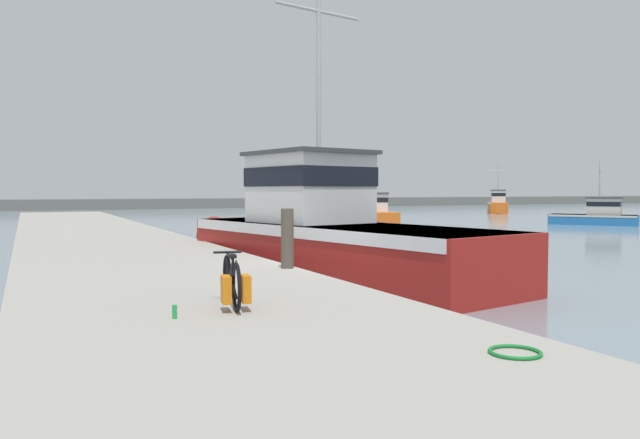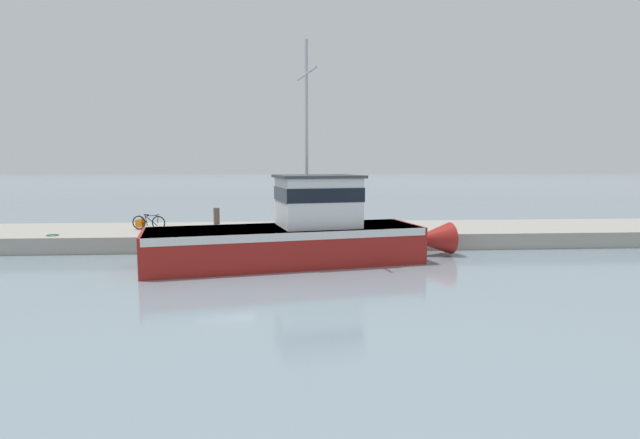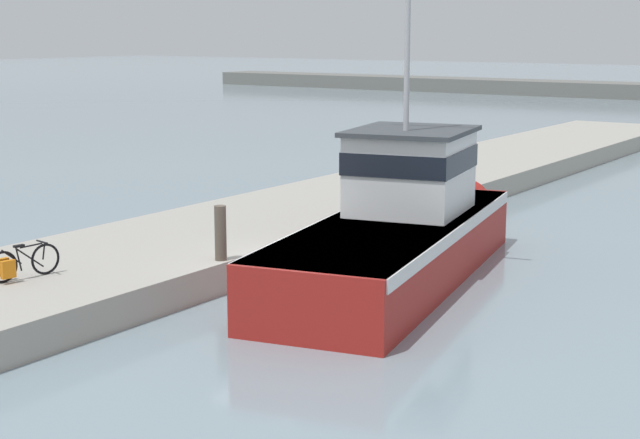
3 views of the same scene
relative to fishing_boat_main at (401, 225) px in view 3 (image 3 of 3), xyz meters
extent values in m
plane|color=gray|center=(-1.47, -3.25, -1.31)|extent=(320.00, 320.00, 0.00)
cube|color=#A39E93|center=(-5.44, -3.25, -0.92)|extent=(5.85, 80.00, 0.79)
cube|color=maroon|center=(0.13, -0.62, -0.54)|extent=(5.59, 11.81, 1.54)
cone|color=maroon|center=(-1.23, 5.94, -0.54)|extent=(1.84, 2.30, 1.46)
cube|color=white|center=(0.13, -0.62, 0.07)|extent=(5.61, 11.60, 0.31)
cube|color=white|center=(-0.16, 0.77, 1.25)|extent=(3.27, 3.63, 2.04)
cube|color=black|center=(-0.16, 0.77, 1.61)|extent=(3.34, 3.70, 0.57)
cube|color=#3D4247|center=(-0.16, 0.77, 2.33)|extent=(3.53, 3.92, 0.12)
cylinder|color=#B2B2B7|center=(-0.06, 0.30, 5.12)|extent=(0.14, 0.14, 5.46)
torus|color=black|center=(-5.33, -8.13, -0.17)|extent=(0.18, 0.71, 0.71)
torus|color=black|center=(-5.15, -7.10, -0.17)|extent=(0.18, 0.71, 0.71)
cylinder|color=black|center=(-5.30, -7.96, -0.25)|extent=(0.10, 0.36, 0.19)
cylinder|color=black|center=(-5.26, -7.74, -0.06)|extent=(0.06, 0.14, 0.54)
cylinder|color=black|center=(-5.29, -7.91, 0.02)|extent=(0.11, 0.47, 0.40)
cylinder|color=black|center=(-5.22, -7.48, -0.07)|extent=(0.15, 0.66, 0.54)
cylinder|color=black|center=(-5.21, -7.42, 0.20)|extent=(0.13, 0.54, 0.05)
cylinder|color=black|center=(-5.16, -7.13, 0.01)|extent=(0.05, 0.10, 0.36)
cylinder|color=black|center=(-5.16, -7.16, 0.24)|extent=(0.44, 0.11, 0.04)
cube|color=black|center=(-5.26, -7.72, 0.24)|extent=(0.14, 0.25, 0.05)
cube|color=orange|center=(-5.46, -8.06, -0.20)|extent=(0.17, 0.34, 0.39)
cube|color=orange|center=(-5.18, -8.10, -0.20)|extent=(0.17, 0.34, 0.39)
cylinder|color=#51473D|center=(-2.77, -3.82, 0.14)|extent=(0.28, 0.28, 1.33)
camera|label=1|loc=(-8.02, -16.57, 1.21)|focal=35.00mm
camera|label=2|loc=(20.73, -0.57, 2.91)|focal=28.00mm
camera|label=3|loc=(11.92, -21.44, 4.90)|focal=55.00mm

